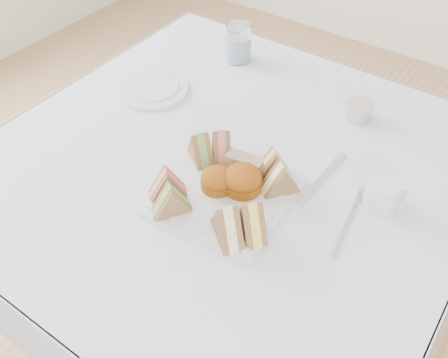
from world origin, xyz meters
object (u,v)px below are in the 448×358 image
Objects in this scene: serving_plate at (224,194)px; water_glass at (239,43)px; creamer_jug at (382,193)px; table at (227,262)px.

serving_plate is 2.50× the size of water_glass.
serving_plate is 0.54m from water_glass.
water_glass reaches higher than creamer_jug.
creamer_jug is at bearing -28.80° from water_glass.
water_glass is (-0.27, 0.46, 0.05)m from serving_plate.
water_glass is at bearing 115.87° from serving_plate.
water_glass is at bearing 120.80° from table.
creamer_jug is (0.32, 0.07, 0.41)m from table.
table is at bearing 115.65° from serving_plate.
creamer_jug is (0.54, -0.30, -0.02)m from water_glass.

